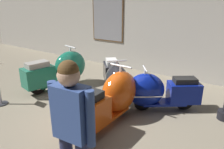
# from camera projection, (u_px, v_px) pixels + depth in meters

# --- Properties ---
(ground_plane) EXTENTS (60.00, 60.00, 0.00)m
(ground_plane) POSITION_uv_depth(u_px,v_px,m) (92.00, 114.00, 4.45)
(ground_plane) COLOR gray
(showroom_back_wall) EXTENTS (18.00, 0.63, 3.91)m
(showroom_back_wall) POSITION_uv_depth(u_px,v_px,m) (163.00, 11.00, 6.31)
(showroom_back_wall) COLOR #ADA89E
(showroom_back_wall) RESTS_ON ground
(scooter_0) EXTENTS (0.86, 1.84, 1.09)m
(scooter_0) POSITION_uv_depth(u_px,v_px,m) (61.00, 69.00, 5.71)
(scooter_0) COLOR black
(scooter_0) RESTS_ON ground
(scooter_1) EXTENTS (1.43, 1.52, 1.00)m
(scooter_1) POSITION_uv_depth(u_px,v_px,m) (115.00, 78.00, 5.17)
(scooter_1) COLOR black
(scooter_1) RESTS_ON ground
(scooter_2) EXTENTS (0.59, 1.77, 1.07)m
(scooter_2) POSITION_uv_depth(u_px,v_px,m) (111.00, 98.00, 4.03)
(scooter_2) COLOR black
(scooter_2) RESTS_ON ground
(scooter_3) EXTENTS (1.51, 1.27, 0.95)m
(scooter_3) POSITION_uv_depth(u_px,v_px,m) (157.00, 91.00, 4.49)
(scooter_3) COLOR black
(scooter_3) RESTS_ON ground
(visitor_0) EXTENTS (0.58, 0.29, 1.71)m
(visitor_0) POSITION_uv_depth(u_px,v_px,m) (72.00, 125.00, 2.26)
(visitor_0) COLOR black
(visitor_0) RESTS_ON ground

